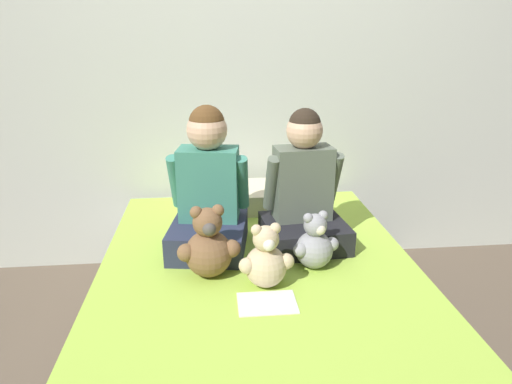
# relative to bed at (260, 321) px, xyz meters

# --- Properties ---
(ground_plane) EXTENTS (14.00, 14.00, 0.00)m
(ground_plane) POSITION_rel_bed_xyz_m (0.00, 0.00, -0.22)
(ground_plane) COLOR brown
(wall_behind_bed) EXTENTS (8.00, 0.06, 2.50)m
(wall_behind_bed) POSITION_rel_bed_xyz_m (0.00, 1.03, 1.03)
(wall_behind_bed) COLOR beige
(wall_behind_bed) RESTS_ON ground_plane
(bed) EXTENTS (1.33, 1.86, 0.45)m
(bed) POSITION_rel_bed_xyz_m (0.00, 0.00, 0.00)
(bed) COLOR #2D2D33
(bed) RESTS_ON ground_plane
(child_on_left) EXTENTS (0.37, 0.42, 0.63)m
(child_on_left) POSITION_rel_bed_xyz_m (-0.20, 0.27, 0.48)
(child_on_left) COLOR #282D47
(child_on_left) RESTS_ON bed
(child_on_right) EXTENTS (0.39, 0.36, 0.61)m
(child_on_right) POSITION_rel_bed_xyz_m (0.22, 0.27, 0.47)
(child_on_right) COLOR black
(child_on_right) RESTS_ON bed
(teddy_bear_held_by_left_child) EXTENTS (0.25, 0.19, 0.30)m
(teddy_bear_held_by_left_child) POSITION_rel_bed_xyz_m (-0.20, 0.01, 0.35)
(teddy_bear_held_by_left_child) COLOR brown
(teddy_bear_held_by_left_child) RESTS_ON bed
(teddy_bear_held_by_right_child) EXTENTS (0.20, 0.15, 0.24)m
(teddy_bear_held_by_right_child) POSITION_rel_bed_xyz_m (0.22, 0.03, 0.33)
(teddy_bear_held_by_right_child) COLOR #939399
(teddy_bear_held_by_right_child) RESTS_ON bed
(teddy_bear_between_children) EXTENTS (0.21, 0.16, 0.25)m
(teddy_bear_between_children) POSITION_rel_bed_xyz_m (0.01, -0.09, 0.33)
(teddy_bear_between_children) COLOR #D1B78E
(teddy_bear_between_children) RESTS_ON bed
(pillow_at_headboard) EXTENTS (0.50, 0.33, 0.11)m
(pillow_at_headboard) POSITION_rel_bed_xyz_m (0.00, 0.74, 0.28)
(pillow_at_headboard) COLOR beige
(pillow_at_headboard) RESTS_ON bed
(sign_card) EXTENTS (0.21, 0.15, 0.00)m
(sign_card) POSITION_rel_bed_xyz_m (0.00, -0.22, 0.23)
(sign_card) COLOR white
(sign_card) RESTS_ON bed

